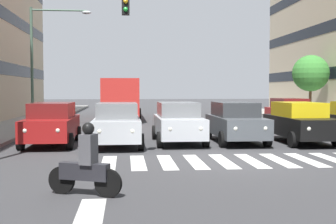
% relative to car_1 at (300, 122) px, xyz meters
% --- Properties ---
extents(ground_plane, '(180.00, 180.00, 0.00)m').
position_rel_car_1_xyz_m(ground_plane, '(3.83, 4.34, -0.89)').
color(ground_plane, '#38383A').
extents(crosswalk_markings, '(8.55, 2.80, 0.01)m').
position_rel_car_1_xyz_m(crosswalk_markings, '(3.83, 4.34, -0.88)').
color(crosswalk_markings, silver).
rests_on(crosswalk_markings, ground_plane).
extents(lane_arrow_1, '(0.50, 2.20, 0.01)m').
position_rel_car_1_xyz_m(lane_arrow_1, '(8.01, 9.84, -0.88)').
color(lane_arrow_1, silver).
rests_on(lane_arrow_1, ground_plane).
extents(car_1, '(2.02, 4.44, 1.72)m').
position_rel_car_1_xyz_m(car_1, '(0.00, 0.00, 0.00)').
color(car_1, black).
rests_on(car_1, ground_plane).
extents(car_2, '(2.02, 4.44, 1.72)m').
position_rel_car_1_xyz_m(car_2, '(2.69, -0.36, 0.00)').
color(car_2, '#474C51').
rests_on(car_2, ground_plane).
extents(car_3, '(2.02, 4.44, 1.72)m').
position_rel_car_1_xyz_m(car_3, '(5.14, -0.46, 0.00)').
color(car_3, '#B2B7BC').
rests_on(car_3, ground_plane).
extents(car_4, '(2.02, 4.44, 1.72)m').
position_rel_car_1_xyz_m(car_4, '(7.70, 0.20, 0.00)').
color(car_4, '#B2B7BC').
rests_on(car_4, ground_plane).
extents(car_5, '(2.02, 4.44, 1.72)m').
position_rel_car_1_xyz_m(car_5, '(10.35, -0.30, 0.00)').
color(car_5, maroon).
rests_on(car_5, ground_plane).
extents(car_row2_0, '(2.02, 4.44, 1.72)m').
position_rel_car_1_xyz_m(car_row2_0, '(-2.66, -7.91, 0.00)').
color(car_row2_0, maroon).
rests_on(car_row2_0, ground_plane).
extents(bus_behind_traffic, '(2.78, 10.50, 3.00)m').
position_rel_car_1_xyz_m(bus_behind_traffic, '(7.70, -15.55, 0.97)').
color(bus_behind_traffic, red).
rests_on(bus_behind_traffic, ground_plane).
extents(motorcycle_with_rider, '(1.61, 0.75, 1.57)m').
position_rel_car_1_xyz_m(motorcycle_with_rider, '(8.21, 8.43, -0.24)').
color(motorcycle_with_rider, black).
rests_on(motorcycle_with_rider, ground_plane).
extents(traffic_light_gantry, '(4.66, 0.36, 5.50)m').
position_rel_car_1_xyz_m(traffic_light_gantry, '(10.45, 4.11, 2.84)').
color(traffic_light_gantry, '#AD991E').
rests_on(traffic_light_gantry, ground_plane).
extents(street_lamp_right, '(3.55, 0.28, 6.90)m').
position_rel_car_1_xyz_m(street_lamp_right, '(12.17, -8.49, 3.57)').
color(street_lamp_right, '#4C6B56').
rests_on(street_lamp_right, sidewalk_right).
extents(street_tree_3, '(2.71, 2.71, 4.67)m').
position_rel_car_1_xyz_m(street_tree_3, '(-6.37, -13.44, 2.58)').
color(street_tree_3, '#513823').
rests_on(street_tree_3, sidewalk_left).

